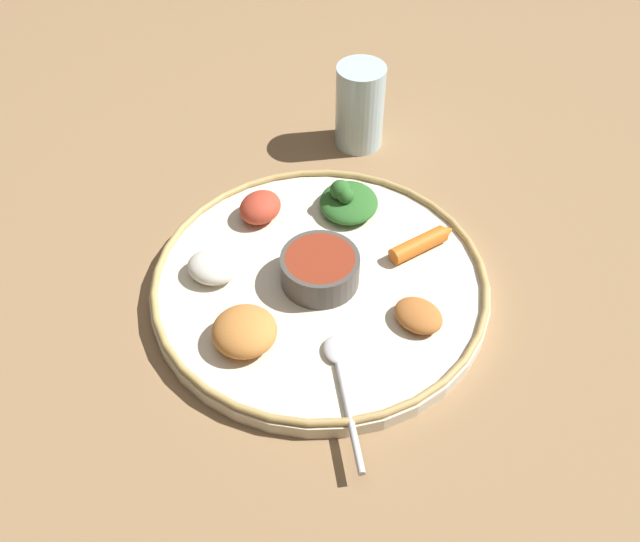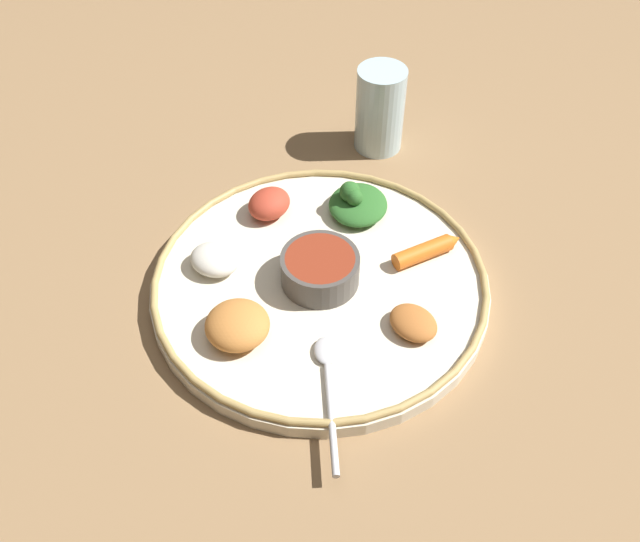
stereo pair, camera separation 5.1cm
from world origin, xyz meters
TOP-DOWN VIEW (x-y plane):
  - ground_plane at (0.00, 0.00)m, footprint 2.40×2.40m
  - platter at (0.00, 0.00)m, footprint 0.37×0.37m
  - platter_rim at (0.00, 0.00)m, footprint 0.37×0.37m
  - center_bowl at (0.00, 0.00)m, footprint 0.09×0.09m
  - spoon at (0.08, -0.11)m, footprint 0.10×0.13m
  - greens_pile at (-0.02, 0.12)m, footprint 0.09×0.10m
  - carrot_near_spoon at (0.08, 0.09)m, footprint 0.06×0.08m
  - mound_berbere_red at (-0.11, 0.06)m, footprint 0.05×0.06m
  - mound_rice_white at (-0.11, -0.04)m, footprint 0.06×0.05m
  - mound_squash at (-0.03, -0.11)m, footprint 0.08×0.08m
  - mound_chickpea at (0.12, -0.01)m, footprint 0.06×0.06m
  - drinking_glass at (-0.07, 0.26)m, footprint 0.06×0.06m

SIDE VIEW (x-z plane):
  - ground_plane at x=0.00m, z-range 0.00..0.00m
  - platter at x=0.00m, z-range 0.00..0.02m
  - platter_rim at x=0.00m, z-range 0.02..0.02m
  - spoon at x=0.08m, z-range 0.02..0.03m
  - carrot_near_spoon at x=0.08m, z-range 0.02..0.04m
  - mound_chickpea at x=0.12m, z-range 0.02..0.04m
  - mound_rice_white at x=-0.11m, z-range 0.02..0.04m
  - greens_pile at x=-0.02m, z-range 0.01..0.05m
  - mound_berbere_red at x=-0.11m, z-range 0.02..0.05m
  - mound_squash at x=-0.03m, z-range 0.02..0.05m
  - center_bowl at x=0.00m, z-range 0.02..0.05m
  - drinking_glass at x=-0.07m, z-range -0.01..0.11m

